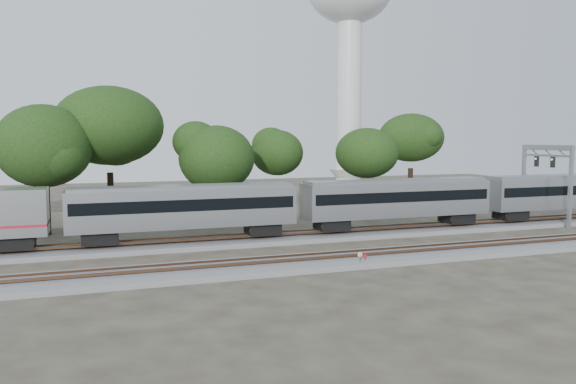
% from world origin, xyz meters
% --- Properties ---
extents(ground, '(160.00, 160.00, 0.00)m').
position_xyz_m(ground, '(0.00, 0.00, 0.00)').
color(ground, '#383328').
rests_on(ground, ground).
extents(track_far, '(160.00, 5.00, 0.73)m').
position_xyz_m(track_far, '(0.00, 6.00, 0.21)').
color(track_far, slate).
rests_on(track_far, ground).
extents(track_near, '(160.00, 5.00, 0.73)m').
position_xyz_m(track_near, '(0.00, -4.00, 0.21)').
color(track_near, slate).
rests_on(track_near, ground).
extents(train, '(137.44, 3.36, 4.95)m').
position_xyz_m(train, '(35.99, 6.00, 3.39)').
color(train, '#ADAFB4').
rests_on(train, ground).
extents(switch_stand_red, '(0.27, 0.09, 0.87)m').
position_xyz_m(switch_stand_red, '(6.40, -5.57, 0.56)').
color(switch_stand_red, '#512D19').
rests_on(switch_stand_red, ground).
extents(switch_stand_white, '(0.34, 0.06, 1.06)m').
position_xyz_m(switch_stand_white, '(5.92, -5.71, 0.68)').
color(switch_stand_white, '#512D19').
rests_on(switch_stand_white, ground).
extents(switch_lever, '(0.55, 0.39, 0.30)m').
position_xyz_m(switch_lever, '(4.82, -5.16, 0.15)').
color(switch_lever, '#512D19').
rests_on(switch_lever, ground).
extents(water_tower, '(14.25, 14.25, 39.46)m').
position_xyz_m(water_tower, '(28.46, 43.52, 29.23)').
color(water_tower, silver).
rests_on(water_tower, ground).
extents(signal_gantry, '(0.58, 6.87, 8.36)m').
position_xyz_m(signal_gantry, '(33.52, 6.00, 6.09)').
color(signal_gantry, gray).
rests_on(signal_gantry, ground).
extents(tree_2, '(8.47, 8.47, 11.94)m').
position_xyz_m(tree_2, '(-15.80, 16.13, 8.32)').
color(tree_2, black).
rests_on(tree_2, ground).
extents(tree_3, '(10.48, 10.48, 14.78)m').
position_xyz_m(tree_3, '(-9.89, 19.48, 10.30)').
color(tree_3, black).
rests_on(tree_3, ground).
extents(tree_4, '(7.08, 7.08, 9.98)m').
position_xyz_m(tree_4, '(0.53, 16.47, 6.94)').
color(tree_4, black).
rests_on(tree_4, ground).
extents(tree_5, '(7.49, 7.49, 10.56)m').
position_xyz_m(tree_5, '(8.80, 21.53, 7.35)').
color(tree_5, black).
rests_on(tree_5, ground).
extents(tree_6, '(7.48, 7.48, 10.55)m').
position_xyz_m(tree_6, '(18.16, 17.12, 7.34)').
color(tree_6, black).
rests_on(tree_6, ground).
extents(tree_7, '(9.28, 9.28, 13.09)m').
position_xyz_m(tree_7, '(30.21, 27.20, 9.12)').
color(tree_7, black).
rests_on(tree_7, ground).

